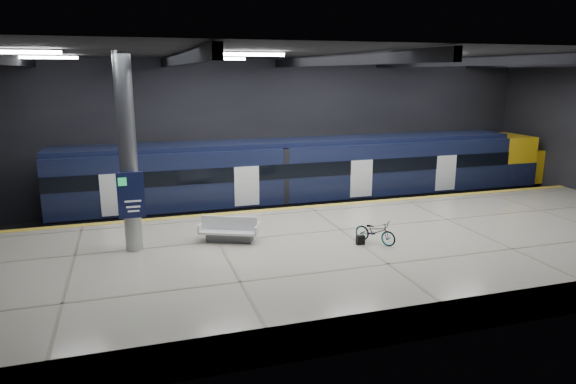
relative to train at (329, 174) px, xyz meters
name	(u,v)px	position (x,y,z in m)	size (l,w,h in m)	color
ground	(331,247)	(-2.09, -5.50, -2.06)	(30.00, 30.00, 0.00)	black
room_shell	(333,113)	(-2.09, -5.49, 3.66)	(30.10, 16.10, 8.05)	black
platform	(356,255)	(-2.09, -8.00, -1.51)	(30.00, 11.00, 1.10)	beige
safety_strip	(309,207)	(-2.09, -2.75, -0.95)	(30.00, 0.40, 0.01)	yellow
rails	(292,213)	(-2.09, 0.00, -1.98)	(30.00, 1.52, 0.16)	gray
train	(329,174)	(0.00, 0.00, 0.00)	(29.40, 2.84, 3.79)	black
bench	(230,232)	(-6.66, -6.61, -0.62)	(2.38, 1.72, 0.97)	#595B60
bicycle	(375,232)	(-1.53, -8.42, -0.52)	(0.58, 1.67, 0.88)	#99999E
pannier_bag	(360,240)	(-2.13, -8.42, -0.78)	(0.30, 0.18, 0.35)	black
info_column	(128,157)	(-10.09, -6.52, 2.40)	(0.90, 0.78, 6.90)	#9EA0A5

